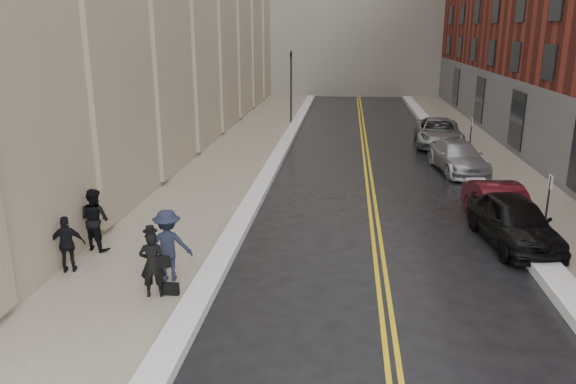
% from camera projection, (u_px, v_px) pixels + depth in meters
% --- Properties ---
extents(ground, '(160.00, 160.00, 0.00)m').
position_uv_depth(ground, '(271.00, 367.00, 11.53)').
color(ground, black).
rests_on(ground, ground).
extents(sidewalk_left, '(4.00, 64.00, 0.15)m').
position_uv_depth(sidewalk_left, '(223.00, 170.00, 27.24)').
color(sidewalk_left, gray).
rests_on(sidewalk_left, ground).
extents(sidewalk_right, '(3.00, 64.00, 0.15)m').
position_uv_depth(sidewalk_right, '(511.00, 177.00, 25.88)').
color(sidewalk_right, gray).
rests_on(sidewalk_right, ground).
extents(lane_stripe_a, '(0.12, 64.00, 0.01)m').
position_uv_depth(lane_stripe_a, '(366.00, 175.00, 26.57)').
color(lane_stripe_a, gold).
rests_on(lane_stripe_a, ground).
extents(lane_stripe_b, '(0.12, 64.00, 0.01)m').
position_uv_depth(lane_stripe_b, '(371.00, 175.00, 26.54)').
color(lane_stripe_b, gold).
rests_on(lane_stripe_b, ground).
extents(snow_ridge_left, '(0.70, 60.80, 0.26)m').
position_uv_depth(snow_ridge_left, '(270.00, 170.00, 26.99)').
color(snow_ridge_left, white).
rests_on(snow_ridge_left, ground).
extents(snow_ridge_right, '(0.85, 60.80, 0.30)m').
position_uv_depth(snow_ridge_right, '(470.00, 175.00, 26.04)').
color(snow_ridge_right, white).
rests_on(snow_ridge_right, ground).
extents(traffic_signal, '(0.18, 0.15, 5.20)m').
position_uv_depth(traffic_signal, '(291.00, 81.00, 39.57)').
color(traffic_signal, black).
rests_on(traffic_signal, ground).
extents(parking_sign_near, '(0.06, 0.35, 2.23)m').
position_uv_depth(parking_sign_near, '(548.00, 201.00, 17.99)').
color(parking_sign_near, black).
rests_on(parking_sign_near, ground).
extents(parking_sign_far, '(0.06, 0.35, 2.23)m').
position_uv_depth(parking_sign_far, '(471.00, 134.00, 29.45)').
color(parking_sign_far, black).
rests_on(parking_sign_far, ground).
extents(car_black, '(2.40, 4.83, 1.58)m').
position_uv_depth(car_black, '(514.00, 221.00, 17.88)').
color(car_black, black).
rests_on(car_black, ground).
extents(car_maroon, '(1.87, 4.56, 1.47)m').
position_uv_depth(car_maroon, '(500.00, 207.00, 19.49)').
color(car_maroon, '#400B11').
rests_on(car_maroon, ground).
extents(car_silver_near, '(2.64, 5.14, 1.43)m').
position_uv_depth(car_silver_near, '(458.00, 157.00, 27.13)').
color(car_silver_near, '#9C9EA3').
rests_on(car_silver_near, ground).
extents(car_silver_far, '(3.01, 5.82, 1.57)m').
position_uv_depth(car_silver_far, '(438.00, 132.00, 33.14)').
color(car_silver_far, gray).
rests_on(car_silver_far, ground).
extents(pedestrian_main, '(0.71, 0.55, 1.75)m').
position_uv_depth(pedestrian_main, '(152.00, 264.00, 14.03)').
color(pedestrian_main, black).
rests_on(pedestrian_main, sidewalk_left).
extents(pedestrian_a, '(1.15, 1.03, 1.93)m').
position_uv_depth(pedestrian_a, '(95.00, 219.00, 17.04)').
color(pedestrian_a, black).
rests_on(pedestrian_a, sidewalk_left).
extents(pedestrian_b, '(1.40, 0.98, 1.97)m').
position_uv_depth(pedestrian_b, '(168.00, 245.00, 14.95)').
color(pedestrian_b, '#1B1F32').
rests_on(pedestrian_b, sidewalk_left).
extents(pedestrian_c, '(1.02, 0.66, 1.62)m').
position_uv_depth(pedestrian_c, '(67.00, 244.00, 15.49)').
color(pedestrian_c, black).
rests_on(pedestrian_c, sidewalk_left).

